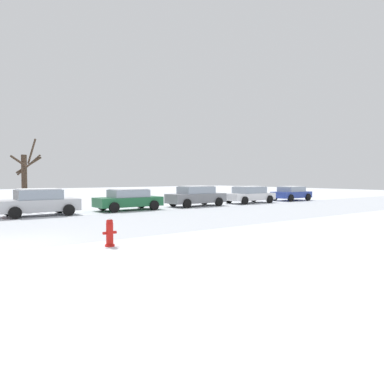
{
  "coord_description": "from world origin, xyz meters",
  "views": [
    {
      "loc": [
        -1.75,
        -12.27,
        2.14
      ],
      "look_at": [
        10.89,
        5.17,
        1.25
      ],
      "focal_mm": 32.8,
      "sensor_mm": 36.0,
      "label": 1
    }
  ],
  "objects_px": {
    "parked_car_white": "(249,194)",
    "parked_car_blue": "(291,193)",
    "fire_hydrant": "(110,232)",
    "parked_car_green": "(128,199)",
    "parked_car_gray": "(196,196)",
    "parked_car_silver": "(39,202)"
  },
  "relations": [
    {
      "from": "fire_hydrant",
      "to": "parked_car_blue",
      "type": "height_order",
      "value": "parked_car_blue"
    },
    {
      "from": "parked_car_white",
      "to": "parked_car_blue",
      "type": "height_order",
      "value": "parked_car_white"
    },
    {
      "from": "parked_car_gray",
      "to": "parked_car_blue",
      "type": "bearing_deg",
      "value": 0.01
    },
    {
      "from": "parked_car_silver",
      "to": "fire_hydrant",
      "type": "bearing_deg",
      "value": -91.26
    },
    {
      "from": "fire_hydrant",
      "to": "parked_car_white",
      "type": "distance_m",
      "value": 19.91
    },
    {
      "from": "parked_car_silver",
      "to": "parked_car_gray",
      "type": "bearing_deg",
      "value": 0.7
    },
    {
      "from": "parked_car_green",
      "to": "parked_car_gray",
      "type": "xyz_separation_m",
      "value": [
        5.53,
        0.02,
        0.05
      ]
    },
    {
      "from": "parked_car_green",
      "to": "parked_car_gray",
      "type": "height_order",
      "value": "parked_car_gray"
    },
    {
      "from": "parked_car_green",
      "to": "parked_car_blue",
      "type": "xyz_separation_m",
      "value": [
        16.6,
        0.03,
        -0.03
      ]
    },
    {
      "from": "parked_car_gray",
      "to": "parked_car_white",
      "type": "relative_size",
      "value": 1.0
    },
    {
      "from": "parked_car_white",
      "to": "parked_car_gray",
      "type": "bearing_deg",
      "value": 179.51
    },
    {
      "from": "parked_car_white",
      "to": "parked_car_blue",
      "type": "distance_m",
      "value": 5.53
    },
    {
      "from": "parked_car_silver",
      "to": "parked_car_blue",
      "type": "distance_m",
      "value": 22.13
    },
    {
      "from": "parked_car_blue",
      "to": "parked_car_gray",
      "type": "bearing_deg",
      "value": -179.99
    },
    {
      "from": "parked_car_silver",
      "to": "parked_car_white",
      "type": "bearing_deg",
      "value": 0.3
    },
    {
      "from": "parked_car_gray",
      "to": "parked_car_blue",
      "type": "distance_m",
      "value": 11.06
    },
    {
      "from": "parked_car_white",
      "to": "parked_car_blue",
      "type": "relative_size",
      "value": 1.16
    },
    {
      "from": "parked_car_gray",
      "to": "parked_car_white",
      "type": "distance_m",
      "value": 5.53
    },
    {
      "from": "parked_car_gray",
      "to": "parked_car_green",
      "type": "bearing_deg",
      "value": -179.76
    },
    {
      "from": "parked_car_gray",
      "to": "parked_car_blue",
      "type": "relative_size",
      "value": 1.16
    },
    {
      "from": "fire_hydrant",
      "to": "parked_car_green",
      "type": "xyz_separation_m",
      "value": [
        5.76,
        10.67,
        0.27
      ]
    },
    {
      "from": "fire_hydrant",
      "to": "parked_car_green",
      "type": "relative_size",
      "value": 0.21
    }
  ]
}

